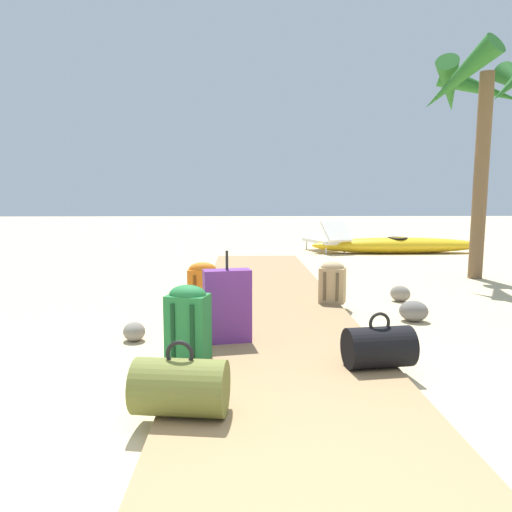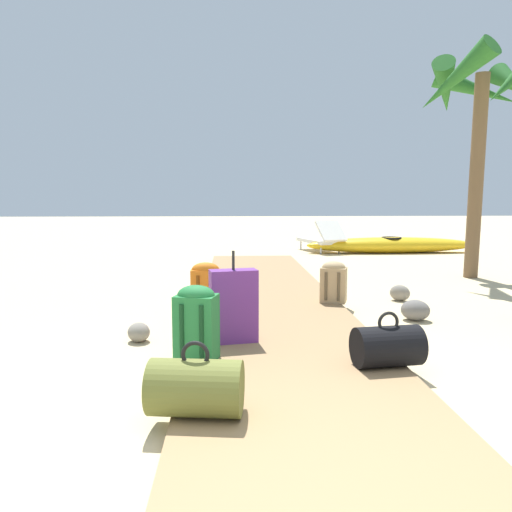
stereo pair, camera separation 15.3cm
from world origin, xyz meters
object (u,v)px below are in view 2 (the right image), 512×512
backpack_orange (206,288)px  backpack_tan (334,281)px  kayak (391,245)px  duffel_bag_black (388,346)px  backpack_green (196,321)px  suitcase_purple (234,306)px  palm_tree_far_right (479,100)px  lounge_chair (322,238)px  duffel_bag_olive (196,387)px

backpack_orange → backpack_tan: bearing=23.7°
backpack_orange → kayak: bearing=58.1°
duffel_bag_black → backpack_green: (-1.42, 0.22, 0.15)m
backpack_tan → backpack_orange: bearing=-156.3°
suitcase_purple → backpack_green: 0.56m
backpack_tan → backpack_green: bearing=-125.7°
backpack_tan → palm_tree_far_right: 4.33m
duffel_bag_black → lounge_chair: lounge_chair is taller
suitcase_purple → backpack_green: suitcase_purple is taller
palm_tree_far_right → backpack_tan: bearing=-141.5°
duffel_bag_olive → lounge_chair: 9.65m
duffel_bag_black → backpack_orange: 2.18m
kayak → palm_tree_far_right: bearing=-88.2°
duffel_bag_black → duffel_bag_olive: size_ratio=0.93×
duffel_bag_black → backpack_green: bearing=171.2°
duffel_bag_olive → palm_tree_far_right: size_ratio=0.16×
backpack_tan → duffel_bag_olive: bearing=-115.0°
suitcase_purple → lounge_chair: bearing=74.2°
suitcase_purple → backpack_green: (-0.29, -0.48, -0.01)m
suitcase_purple → kayak: bearing=63.1°
duffel_bag_olive → lounge_chair: lounge_chair is taller
suitcase_purple → lounge_chair: 8.16m
backpack_green → lounge_chair: bearing=73.3°
kayak → lounge_chair: bearing=169.6°
duffel_bag_olive → palm_tree_far_right: palm_tree_far_right is taller
backpack_orange → backpack_green: size_ratio=0.98×
backpack_tan → backpack_green: 2.56m
backpack_orange → lounge_chair: bearing=70.1°
lounge_chair → palm_tree_far_right: bearing=-66.9°
backpack_tan → backpack_green: (-1.49, -2.08, 0.05)m
backpack_tan → duffel_bag_olive: size_ratio=0.86×
backpack_green → palm_tree_far_right: palm_tree_far_right is taller
palm_tree_far_right → suitcase_purple: bearing=-136.3°
backpack_orange → lounge_chair: 7.35m
backpack_orange → backpack_green: backpack_green is taller
suitcase_purple → backpack_green: bearing=-120.8°
backpack_orange → backpack_green: 1.42m
backpack_green → suitcase_purple: bearing=59.2°
backpack_orange → duffel_bag_black: bearing=-49.3°
suitcase_purple → kayak: suitcase_purple is taller
palm_tree_far_right → kayak: (-0.12, 3.77, -2.67)m
kayak → backpack_orange: bearing=-121.9°
backpack_green → duffel_bag_olive: size_ratio=1.03×
backpack_tan → kayak: (2.63, 5.96, -0.15)m
duffel_bag_black → palm_tree_far_right: (2.83, 4.49, 2.63)m
backpack_tan → palm_tree_far_right: bearing=38.5°
kayak → duffel_bag_olive: bearing=-114.2°
backpack_orange → kayak: 7.79m
suitcase_purple → kayak: 8.48m
lounge_chair → duffel_bag_black: bearing=-97.2°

